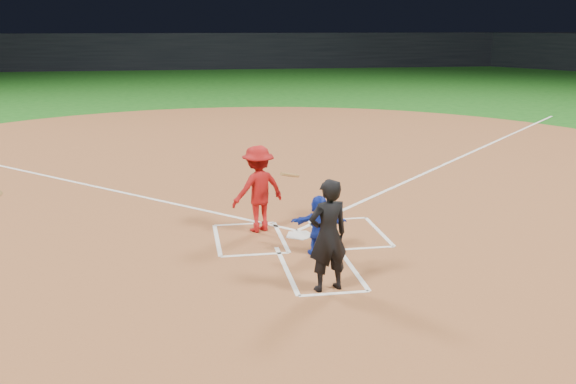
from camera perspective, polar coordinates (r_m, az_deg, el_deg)
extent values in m
plane|color=#155114|center=(12.41, 1.06, -3.95)|extent=(120.00, 120.00, 0.00)
cylinder|color=brown|center=(18.13, -2.48, 2.06)|extent=(28.00, 28.00, 0.01)
cube|color=black|center=(59.64, -7.75, 12.29)|extent=(80.00, 1.20, 3.20)
cylinder|color=white|center=(12.41, 1.06, -3.86)|extent=(0.60, 0.60, 0.02)
imported|color=#152FB2|center=(11.31, 2.78, -2.92)|extent=(1.03, 0.46, 1.07)
imported|color=black|center=(9.69, 3.59, -3.87)|extent=(0.72, 0.56, 1.75)
cube|color=white|center=(13.14, -3.90, -2.85)|extent=(1.22, 0.08, 0.01)
cube|color=white|center=(11.41, -2.94, -5.58)|extent=(1.22, 0.08, 0.01)
cube|color=white|center=(12.35, -0.63, -3.97)|extent=(0.08, 1.83, 0.01)
cube|color=white|center=(12.23, -6.31, -4.26)|extent=(0.08, 1.83, 0.01)
cube|color=white|center=(13.46, 4.44, -2.42)|extent=(1.22, 0.08, 0.01)
cube|color=white|center=(11.79, 6.59, -5.00)|extent=(1.22, 0.08, 0.01)
cube|color=white|center=(12.48, 2.73, -3.79)|extent=(0.08, 1.83, 0.01)
cube|color=white|center=(12.79, 8.09, -3.46)|extent=(0.08, 1.83, 0.01)
cube|color=white|center=(10.74, -0.15, -6.89)|extent=(0.08, 2.20, 0.01)
cube|color=white|center=(10.97, 5.57, -6.50)|extent=(0.08, 2.20, 0.01)
cube|color=white|center=(9.85, 4.12, -8.99)|extent=(1.10, 0.08, 0.01)
cube|color=white|center=(21.44, 16.16, 3.49)|extent=(14.21, 14.21, 0.01)
cube|color=white|center=(19.93, -23.62, 2.02)|extent=(14.21, 14.21, 0.01)
imported|color=#A21212|center=(12.49, -2.67, 0.28)|extent=(1.26, 1.02, 1.70)
cylinder|color=#A4753C|center=(12.36, 0.16, 1.52)|extent=(0.50, 0.74, 0.28)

